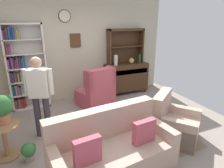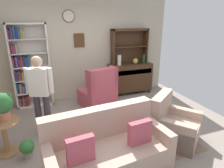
% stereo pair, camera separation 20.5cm
% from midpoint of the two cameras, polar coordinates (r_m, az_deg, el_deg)
% --- Properties ---
extents(ground_plane, '(5.40, 4.60, 0.02)m').
position_cam_midpoint_polar(ground_plane, '(4.07, 1.15, -13.97)').
color(ground_plane, gray).
extents(wall_back, '(5.00, 0.09, 2.80)m').
position_cam_midpoint_polar(wall_back, '(5.52, -7.10, 10.39)').
color(wall_back, '#BCB299').
rests_on(wall_back, ground_plane).
extents(area_rug, '(2.37, 1.72, 0.01)m').
position_cam_midpoint_polar(area_rug, '(3.90, 5.67, -15.40)').
color(area_rug, '#846651').
rests_on(area_rug, ground_plane).
extents(bookshelf, '(0.90, 0.30, 2.10)m').
position_cam_midpoint_polar(bookshelf, '(5.25, -22.45, 4.81)').
color(bookshelf, silver).
rests_on(bookshelf, ground_plane).
extents(sideboard, '(1.30, 0.45, 0.92)m').
position_cam_midpoint_polar(sideboard, '(5.90, 6.28, 2.04)').
color(sideboard, '#422816').
rests_on(sideboard, ground_plane).
extents(sideboard_hutch, '(1.10, 0.26, 1.00)m').
position_cam_midpoint_polar(sideboard_hutch, '(5.79, 6.16, 12.34)').
color(sideboard_hutch, '#422816').
rests_on(sideboard_hutch, sideboard).
extents(vase_tall, '(0.11, 0.11, 0.29)m').
position_cam_midpoint_polar(vase_tall, '(5.54, 3.22, 6.96)').
color(vase_tall, beige).
rests_on(vase_tall, sideboard).
extents(vase_round, '(0.15, 0.15, 0.17)m').
position_cam_midpoint_polar(vase_round, '(5.79, 7.91, 6.70)').
color(vase_round, tan).
rests_on(vase_round, sideboard).
extents(bottle_wine, '(0.07, 0.07, 0.28)m').
position_cam_midpoint_polar(bottle_wine, '(5.88, 10.29, 7.30)').
color(bottle_wine, '#194223').
rests_on(bottle_wine, sideboard).
extents(couch_floral, '(1.88, 1.03, 0.90)m').
position_cam_midpoint_polar(couch_floral, '(3.05, 0.59, -19.09)').
color(couch_floral, tan).
rests_on(couch_floral, ground_plane).
extents(armchair_floral, '(1.07, 1.08, 0.88)m').
position_cam_midpoint_polar(armchair_floral, '(3.88, 19.03, -11.69)').
color(armchair_floral, tan).
rests_on(armchair_floral, ground_plane).
extents(wingback_chair, '(0.96, 0.98, 1.05)m').
position_cam_midpoint_polar(wingback_chair, '(5.00, -2.71, -2.48)').
color(wingback_chair, '#B74C5B').
rests_on(wingback_chair, ground_plane).
extents(plant_stand, '(0.52, 0.52, 0.60)m').
position_cam_midpoint_polar(plant_stand, '(3.71, -27.64, -12.88)').
color(plant_stand, '#997047').
rests_on(plant_stand, ground_plane).
extents(potted_plant_large, '(0.33, 0.33, 0.46)m').
position_cam_midpoint_polar(potted_plant_large, '(3.54, -28.23, -5.38)').
color(potted_plant_large, '#AD6B4C').
rests_on(potted_plant_large, plant_stand).
extents(potted_plant_small, '(0.23, 0.23, 0.32)m').
position_cam_midpoint_polar(potted_plant_small, '(3.56, -22.08, -17.01)').
color(potted_plant_small, gray).
rests_on(potted_plant_small, ground_plane).
extents(person_reading, '(0.51, 0.31, 1.56)m').
position_cam_midpoint_polar(person_reading, '(3.82, -18.95, -1.89)').
color(person_reading, '#38333D').
rests_on(person_reading, ground_plane).
extents(coffee_table, '(0.80, 0.50, 0.42)m').
position_cam_midpoint_polar(coffee_table, '(3.63, -3.58, -11.59)').
color(coffee_table, '#422816').
rests_on(coffee_table, ground_plane).
extents(book_stack, '(0.22, 0.16, 0.07)m').
position_cam_midpoint_polar(book_stack, '(3.60, -5.72, -10.11)').
color(book_stack, gold).
rests_on(book_stack, coffee_table).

